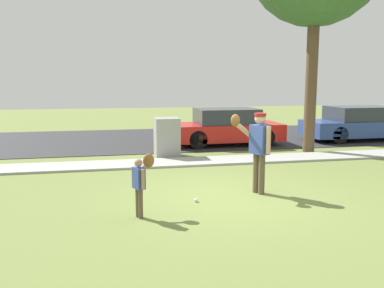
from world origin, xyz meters
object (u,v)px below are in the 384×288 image
person_child (141,178)px  utility_cabinet (167,137)px  person_adult (258,144)px  parked_wagon_blue (361,124)px  parked_hatchback_red (226,127)px  baseball (196,200)px

person_child → utility_cabinet: utility_cabinet is taller
person_adult → parked_wagon_blue: person_adult is taller
parked_hatchback_red → parked_wagon_blue: size_ratio=0.89×
person_adult → utility_cabinet: (-1.23, 4.61, -0.46)m
parked_wagon_blue → person_child: bearing=39.0°
utility_cabinet → parked_hatchback_red: bearing=36.8°
baseball → person_adult: bearing=14.4°
baseball → parked_hatchback_red: parked_hatchback_red is taller
person_child → utility_cabinet: bearing=54.9°
person_child → utility_cabinet: size_ratio=0.90×
person_adult → parked_hatchback_red: (1.25, 6.47, -0.41)m
utility_cabinet → parked_wagon_blue: size_ratio=0.27×
parked_hatchback_red → parked_wagon_blue: (5.58, 0.09, 0.00)m
parked_wagon_blue → person_adult: bearing=43.9°
person_adult → utility_cabinet: size_ratio=1.41×
utility_cabinet → parked_hatchback_red: 3.10m
baseball → parked_hatchback_red: size_ratio=0.02×
parked_wagon_blue → parked_hatchback_red: bearing=1.0°
person_adult → parked_hatchback_red: 6.60m
person_child → parked_wagon_blue: parked_wagon_blue is taller
parked_wagon_blue → utility_cabinet: bearing=13.6°
utility_cabinet → parked_hatchback_red: parked_hatchback_red is taller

